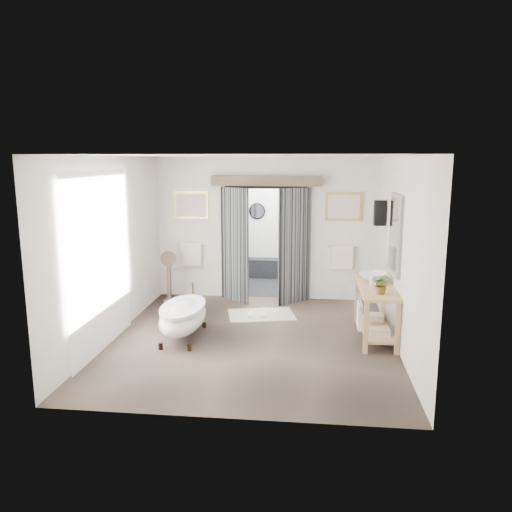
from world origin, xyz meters
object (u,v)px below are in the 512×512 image
Objects in this scene: clawfoot_tub at (183,316)px; rug at (261,315)px; basin at (373,277)px; vanity at (374,307)px.

rug is (1.13, 1.32, -0.35)m from clawfoot_tub.
rug is 2.23m from basin.
basin is at bearing 92.15° from vanity.
rug is 2.61× the size of basin.
basin is (-0.01, 0.28, 0.42)m from vanity.
vanity is 1.33× the size of rug.
clawfoot_tub is 1.26× the size of rug.
vanity is (3.06, 0.38, 0.14)m from clawfoot_tub.
basin is (1.92, -0.67, 0.92)m from rug.
vanity reaches higher than rug.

